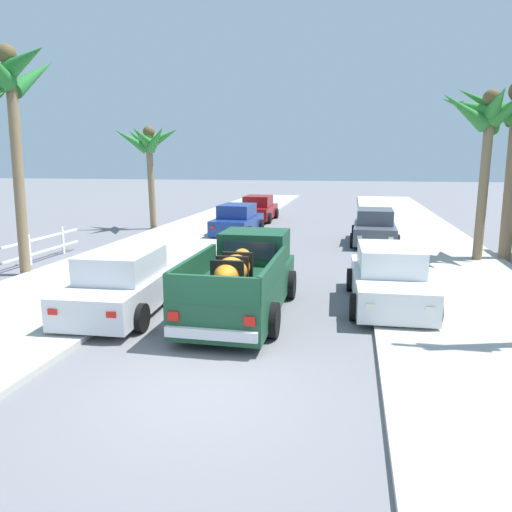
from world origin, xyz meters
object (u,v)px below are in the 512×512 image
car_left_far (238,221)px  palm_tree_left_fore (489,117)px  car_right_mid (124,284)px  pickup_truck (243,280)px  palm_tree_right_fore (6,86)px  car_left_near (374,228)px  car_right_near (389,278)px  car_left_mid (258,209)px  palm_tree_left_mid (149,143)px

car_left_far → palm_tree_left_fore: bearing=-24.3°
palm_tree_left_fore → car_right_mid: bearing=-141.6°
car_left_far → pickup_truck: bearing=-75.8°
car_left_far → palm_tree_right_fore: bearing=-117.4°
car_left_near → car_right_near: size_ratio=1.00×
pickup_truck → car_left_mid: pickup_truck is taller
pickup_truck → palm_tree_left_mid: size_ratio=0.95×
car_left_mid → car_left_near: bearing=-46.5°
car_right_mid → palm_tree_left_mid: palm_tree_left_mid is taller
pickup_truck → palm_tree_left_fore: size_ratio=0.85×
car_right_near → car_left_far: bearing=121.7°
car_left_far → palm_tree_left_mid: size_ratio=0.78×
car_right_near → car_right_mid: bearing=-163.9°
car_left_near → car_left_far: size_ratio=1.00×
car_left_mid → car_right_mid: size_ratio=0.99×
palm_tree_right_fore → palm_tree_left_mid: bearing=90.4°
car_left_near → palm_tree_left_fore: palm_tree_left_fore is taller
car_right_near → car_left_mid: bearing=112.0°
car_left_near → car_right_near: (-0.04, -9.39, 0.00)m
pickup_truck → car_left_mid: 17.94m
palm_tree_right_fore → palm_tree_left_fore: bearing=18.1°
car_right_mid → car_left_far: bearing=90.7°
car_right_mid → car_right_near: bearing=16.1°
car_left_mid → palm_tree_left_fore: palm_tree_left_fore is taller
pickup_truck → palm_tree_right_fore: 9.69m
pickup_truck → car_left_near: pickup_truck is taller
car_left_mid → palm_tree_left_fore: (10.16, -10.39, 4.42)m
car_left_near → palm_tree_right_fore: bearing=-144.2°
pickup_truck → car_left_near: (3.58, 10.64, -0.10)m
car_left_near → car_right_near: 9.39m
car_right_near → palm_tree_right_fore: palm_tree_right_fore is taller
pickup_truck → palm_tree_left_mid: palm_tree_left_mid is taller
car_left_near → car_left_far: (-6.58, 1.19, 0.00)m
car_right_near → palm_tree_left_fore: 8.27m
car_left_mid → pickup_truck: bearing=-80.1°
car_left_mid → palm_tree_left_mid: size_ratio=0.78×
palm_tree_right_fore → palm_tree_left_mid: palm_tree_right_fore is taller
palm_tree_left_fore → palm_tree_left_mid: (-15.05, 5.57, -0.59)m
car_right_mid → palm_tree_left_mid: 14.89m
pickup_truck → palm_tree_right_fore: size_ratio=0.73×
pickup_truck → car_right_mid: bearing=-168.3°
car_left_near → car_left_mid: bearing=133.5°
pickup_truck → car_left_mid: size_ratio=1.22×
car_left_near → car_right_near: same height
palm_tree_left_mid → palm_tree_right_fore: bearing=-89.6°
pickup_truck → car_right_near: size_ratio=1.21×
palm_tree_left_fore → car_left_mid: bearing=134.4°
car_left_near → car_left_mid: size_ratio=1.01×
car_left_mid → car_right_mid: same height
pickup_truck → palm_tree_left_fore: palm_tree_left_fore is taller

